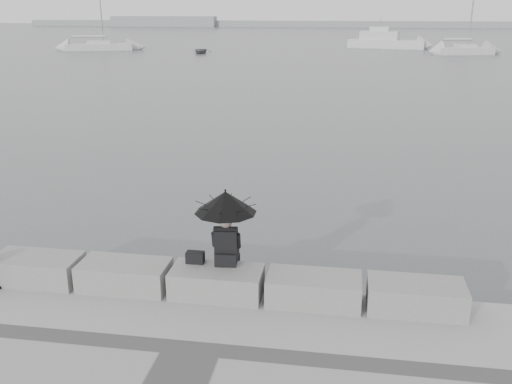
% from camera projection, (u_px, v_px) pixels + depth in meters
% --- Properties ---
extents(ground, '(360.00, 360.00, 0.00)m').
position_uv_depth(ground, '(223.00, 307.00, 10.66)').
color(ground, '#4C4E51').
rests_on(ground, ground).
extents(stone_block_far_left, '(1.60, 0.80, 0.50)m').
position_uv_depth(stone_block_far_left, '(37.00, 269.00, 10.51)').
color(stone_block_far_left, slate).
rests_on(stone_block_far_left, promenade).
extents(stone_block_left, '(1.60, 0.80, 0.50)m').
position_uv_depth(stone_block_left, '(125.00, 275.00, 10.26)').
color(stone_block_left, slate).
rests_on(stone_block_left, promenade).
extents(stone_block_centre, '(1.60, 0.80, 0.50)m').
position_uv_depth(stone_block_centre, '(217.00, 282.00, 10.01)').
color(stone_block_centre, slate).
rests_on(stone_block_centre, promenade).
extents(stone_block_right, '(1.60, 0.80, 0.50)m').
position_uv_depth(stone_block_right, '(314.00, 289.00, 9.75)').
color(stone_block_right, slate).
rests_on(stone_block_right, promenade).
extents(stone_block_far_right, '(1.60, 0.80, 0.50)m').
position_uv_depth(stone_block_far_right, '(416.00, 297.00, 9.50)').
color(stone_block_far_right, slate).
rests_on(stone_block_far_right, promenade).
extents(seated_person, '(1.09, 1.09, 1.39)m').
position_uv_depth(seated_person, '(226.00, 212.00, 9.85)').
color(seated_person, black).
rests_on(seated_person, stone_block_centre).
extents(bag, '(0.32, 0.18, 0.20)m').
position_uv_depth(bag, '(195.00, 257.00, 10.16)').
color(bag, black).
rests_on(bag, stone_block_centre).
extents(distant_landmass, '(180.00, 8.00, 2.80)m').
position_uv_depth(distant_landmass, '(313.00, 24.00, 156.69)').
color(distant_landmass, gray).
rests_on(distant_landmass, ground).
extents(sailboat_left, '(8.69, 4.78, 12.90)m').
position_uv_depth(sailboat_left, '(100.00, 46.00, 73.52)').
color(sailboat_left, '#BABABC').
rests_on(sailboat_left, ground).
extents(sailboat_right, '(6.76, 3.75, 12.90)m').
position_uv_depth(sailboat_right, '(465.00, 50.00, 67.09)').
color(sailboat_right, '#BABABC').
rests_on(sailboat_right, ground).
extents(motor_cruiser, '(10.59, 5.32, 4.50)m').
position_uv_depth(motor_cruiser, '(387.00, 41.00, 77.07)').
color(motor_cruiser, '#BABABC').
rests_on(motor_cruiser, ground).
extents(dinghy, '(3.48, 1.74, 0.57)m').
position_uv_depth(dinghy, '(201.00, 51.00, 68.79)').
color(dinghy, slate).
rests_on(dinghy, ground).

